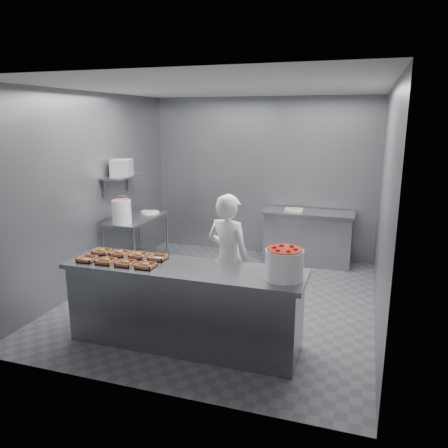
{
  "coord_description": "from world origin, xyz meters",
  "views": [
    {
      "loc": [
        1.77,
        -5.38,
        2.43
      ],
      "look_at": [
        0.08,
        -0.2,
        1.11
      ],
      "focal_mm": 35.0,
      "sensor_mm": 36.0,
      "label": 1
    }
  ],
  "objects_px": {
    "tray_6": "(139,255)",
    "tray_7": "(158,257)",
    "tray_2": "(126,263)",
    "tray_1": "(106,261)",
    "glaze_bucket": "(122,211)",
    "tray_5": "(120,253)",
    "prep_table": "(137,236)",
    "back_counter": "(308,237)",
    "worker": "(228,259)",
    "tray_0": "(87,259)",
    "tray_4": "(102,251)",
    "strawberry_tub": "(284,263)",
    "service_counter": "(184,306)",
    "appliance": "(122,168)",
    "tray_3": "(146,265)"
  },
  "relations": [
    {
      "from": "service_counter",
      "to": "tray_3",
      "type": "xyz_separation_m",
      "value": [
        -0.37,
        -0.14,
        0.47
      ]
    },
    {
      "from": "tray_1",
      "to": "tray_7",
      "type": "height_order",
      "value": "tray_1"
    },
    {
      "from": "prep_table",
      "to": "tray_1",
      "type": "xyz_separation_m",
      "value": [
        0.8,
        -2.09,
        0.33
      ]
    },
    {
      "from": "tray_3",
      "to": "glaze_bucket",
      "type": "relative_size",
      "value": 0.43
    },
    {
      "from": "back_counter",
      "to": "strawberry_tub",
      "type": "relative_size",
      "value": 4.04
    },
    {
      "from": "tray_0",
      "to": "tray_3",
      "type": "bearing_deg",
      "value": -0.0
    },
    {
      "from": "tray_2",
      "to": "strawberry_tub",
      "type": "relative_size",
      "value": 0.5
    },
    {
      "from": "tray_0",
      "to": "glaze_bucket",
      "type": "bearing_deg",
      "value": 108.5
    },
    {
      "from": "worker",
      "to": "back_counter",
      "type": "bearing_deg",
      "value": -85.92
    },
    {
      "from": "tray_5",
      "to": "glaze_bucket",
      "type": "height_order",
      "value": "glaze_bucket"
    },
    {
      "from": "worker",
      "to": "tray_0",
      "type": "bearing_deg",
      "value": 49.76
    },
    {
      "from": "tray_2",
      "to": "glaze_bucket",
      "type": "height_order",
      "value": "glaze_bucket"
    },
    {
      "from": "strawberry_tub",
      "to": "service_counter",
      "type": "bearing_deg",
      "value": 178.41
    },
    {
      "from": "tray_4",
      "to": "strawberry_tub",
      "type": "distance_m",
      "value": 2.18
    },
    {
      "from": "tray_7",
      "to": "tray_2",
      "type": "bearing_deg",
      "value": -130.37
    },
    {
      "from": "strawberry_tub",
      "to": "tray_0",
      "type": "bearing_deg",
      "value": -177.01
    },
    {
      "from": "tray_1",
      "to": "appliance",
      "type": "relative_size",
      "value": 0.56
    },
    {
      "from": "tray_4",
      "to": "tray_5",
      "type": "bearing_deg",
      "value": 0.0
    },
    {
      "from": "tray_6",
      "to": "tray_3",
      "type": "bearing_deg",
      "value": -49.99
    },
    {
      "from": "tray_6",
      "to": "worker",
      "type": "xyz_separation_m",
      "value": [
        0.89,
        0.56,
        -0.13
      ]
    },
    {
      "from": "glaze_bucket",
      "to": "tray_5",
      "type": "bearing_deg",
      "value": -59.98
    },
    {
      "from": "back_counter",
      "to": "appliance",
      "type": "height_order",
      "value": "appliance"
    },
    {
      "from": "tray_0",
      "to": "appliance",
      "type": "xyz_separation_m",
      "value": [
        -0.74,
        2.02,
        0.77
      ]
    },
    {
      "from": "tray_5",
      "to": "glaze_bucket",
      "type": "xyz_separation_m",
      "value": [
        -0.79,
        1.37,
        0.16
      ]
    },
    {
      "from": "service_counter",
      "to": "appliance",
      "type": "distance_m",
      "value": 2.89
    },
    {
      "from": "worker",
      "to": "glaze_bucket",
      "type": "distance_m",
      "value": 2.1
    },
    {
      "from": "tray_2",
      "to": "tray_7",
      "type": "xyz_separation_m",
      "value": [
        0.24,
        0.29,
        -0.0
      ]
    },
    {
      "from": "appliance",
      "to": "glaze_bucket",
      "type": "bearing_deg",
      "value": -80.14
    },
    {
      "from": "worker",
      "to": "service_counter",
      "type": "bearing_deg",
      "value": 86.28
    },
    {
      "from": "tray_1",
      "to": "glaze_bucket",
      "type": "height_order",
      "value": "glaze_bucket"
    },
    {
      "from": "tray_6",
      "to": "tray_7",
      "type": "xyz_separation_m",
      "value": [
        0.24,
        0.0,
        -0.0
      ]
    },
    {
      "from": "tray_0",
      "to": "tray_4",
      "type": "relative_size",
      "value": 1.0
    },
    {
      "from": "tray_1",
      "to": "strawberry_tub",
      "type": "height_order",
      "value": "strawberry_tub"
    },
    {
      "from": "prep_table",
      "to": "tray_4",
      "type": "bearing_deg",
      "value": -72.69
    },
    {
      "from": "service_counter",
      "to": "appliance",
      "type": "height_order",
      "value": "appliance"
    },
    {
      "from": "tray_7",
      "to": "strawberry_tub",
      "type": "bearing_deg",
      "value": -6.83
    },
    {
      "from": "prep_table",
      "to": "worker",
      "type": "bearing_deg",
      "value": -32.8
    },
    {
      "from": "tray_3",
      "to": "strawberry_tub",
      "type": "xyz_separation_m",
      "value": [
        1.45,
        0.11,
        0.14
      ]
    },
    {
      "from": "prep_table",
      "to": "tray_4",
      "type": "relative_size",
      "value": 6.4
    },
    {
      "from": "prep_table",
      "to": "back_counter",
      "type": "relative_size",
      "value": 0.8
    },
    {
      "from": "service_counter",
      "to": "glaze_bucket",
      "type": "relative_size",
      "value": 6.01
    },
    {
      "from": "tray_4",
      "to": "worker",
      "type": "height_order",
      "value": "worker"
    },
    {
      "from": "tray_2",
      "to": "tray_6",
      "type": "height_order",
      "value": "same"
    },
    {
      "from": "tray_4",
      "to": "strawberry_tub",
      "type": "xyz_separation_m",
      "value": [
        2.17,
        -0.17,
        0.14
      ]
    },
    {
      "from": "tray_1",
      "to": "appliance",
      "type": "height_order",
      "value": "appliance"
    },
    {
      "from": "prep_table",
      "to": "back_counter",
      "type": "xyz_separation_m",
      "value": [
        2.55,
        1.3,
        -0.14
      ]
    },
    {
      "from": "tray_2",
      "to": "tray_1",
      "type": "bearing_deg",
      "value": 180.0
    },
    {
      "from": "tray_7",
      "to": "service_counter",
      "type": "bearing_deg",
      "value": -21.46
    },
    {
      "from": "back_counter",
      "to": "tray_4",
      "type": "height_order",
      "value": "tray_4"
    },
    {
      "from": "tray_7",
      "to": "tray_3",
      "type": "bearing_deg",
      "value": -90.61
    }
  ]
}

